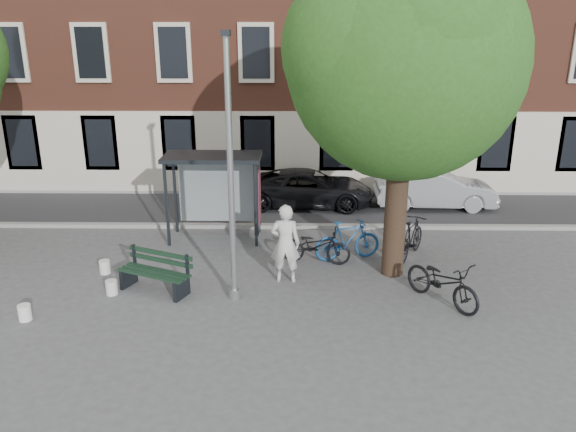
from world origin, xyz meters
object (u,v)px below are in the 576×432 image
(lamppost, at_px, (231,186))
(painter, at_px, (285,243))
(bike_a, at_px, (315,246))
(bike_d, at_px, (411,238))
(bus_shelter, at_px, (227,177))
(bench, at_px, (156,274))
(car_dark, at_px, (309,188))
(car_silver, at_px, (435,189))
(bike_c, at_px, (443,282))
(bike_b, at_px, (348,240))
(notice_sign, at_px, (397,224))

(lamppost, distance_m, painter, 2.36)
(bike_a, height_order, bike_d, bike_d)
(bus_shelter, distance_m, bench, 4.23)
(painter, distance_m, car_dark, 6.53)
(bike_a, xyz_separation_m, car_silver, (4.42, 5.11, 0.19))
(painter, xyz_separation_m, bike_c, (3.68, -1.19, -0.47))
(bike_a, bearing_deg, car_dark, 11.40)
(car_silver, bearing_deg, lamppost, 139.11)
(bike_b, height_order, notice_sign, notice_sign)
(bus_shelter, relative_size, bike_d, 1.49)
(lamppost, bearing_deg, bike_c, -2.23)
(painter, bearing_deg, car_silver, -125.69)
(bench, height_order, bike_b, bike_b)
(bike_a, bearing_deg, car_silver, -30.22)
(lamppost, xyz_separation_m, painter, (1.20, 1.00, -1.76))
(bus_shelter, bearing_deg, bike_a, -36.69)
(car_dark, bearing_deg, painter, 176.35)
(bench, relative_size, car_dark, 0.41)
(bench, relative_size, notice_sign, 1.13)
(painter, bearing_deg, bike_c, 166.13)
(bike_b, relative_size, bike_d, 0.99)
(bike_b, distance_m, car_dark, 5.15)
(bench, distance_m, bike_a, 4.35)
(bike_d, bearing_deg, bench, 47.47)
(painter, xyz_separation_m, notice_sign, (2.93, 0.95, 0.19))
(bike_c, xyz_separation_m, car_silver, (1.55, 7.47, 0.15))
(painter, relative_size, bike_d, 1.06)
(bench, distance_m, bike_b, 5.28)
(bike_a, distance_m, notice_sign, 2.26)
(car_silver, distance_m, notice_sign, 5.82)
(lamppost, xyz_separation_m, bus_shelter, (-0.61, 4.11, -0.87))
(bus_shelter, xyz_separation_m, bike_a, (2.61, -1.94, -1.41))
(lamppost, relative_size, bike_c, 2.90)
(painter, bearing_deg, bike_b, -135.91)
(bike_d, bearing_deg, car_dark, -31.44)
(bench, bearing_deg, notice_sign, 38.57)
(bike_b, distance_m, bike_d, 1.80)
(bus_shelter, height_order, bench, bus_shelter)
(bench, relative_size, bike_d, 1.01)
(bench, relative_size, bike_b, 1.02)
(bus_shelter, height_order, bike_d, bus_shelter)
(car_dark, bearing_deg, car_silver, -89.83)
(bike_b, bearing_deg, notice_sign, -127.20)
(bus_shelter, bearing_deg, bike_c, -38.07)
(painter, xyz_separation_m, bike_b, (1.70, 1.43, -0.45))
(bench, bearing_deg, bike_b, 46.96)
(bike_a, bearing_deg, lamppost, 147.84)
(painter, height_order, bike_d, painter)
(car_dark, bearing_deg, bike_b, -166.37)
(painter, distance_m, bike_d, 3.86)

